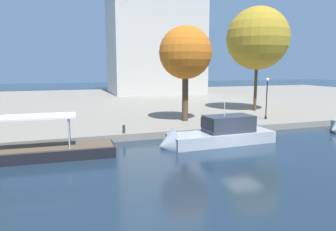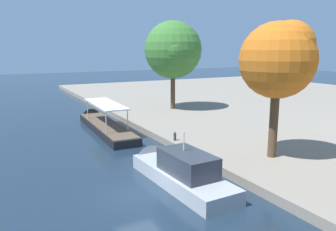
{
  "view_description": "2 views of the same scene",
  "coord_description": "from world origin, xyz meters",
  "px_view_note": "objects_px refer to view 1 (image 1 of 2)",
  "views": [
    {
      "loc": [
        -12.53,
        -19.79,
        6.37
      ],
      "look_at": [
        -4.22,
        5.31,
        2.22
      ],
      "focal_mm": 33.46,
      "sensor_mm": 36.0,
      "label": 1
    },
    {
      "loc": [
        17.35,
        -7.31,
        8.61
      ],
      "look_at": [
        -5.62,
        4.9,
        3.43
      ],
      "focal_mm": 35.98,
      "sensor_mm": 36.0,
      "label": 2
    }
  ],
  "objects_px": {
    "tree_0": "(260,40)",
    "tree_1": "(187,51)",
    "lamp_post": "(267,96)",
    "motor_yacht_1": "(215,137)",
    "mooring_bollard_0": "(124,129)"
  },
  "relations": [
    {
      "from": "tree_0",
      "to": "tree_1",
      "type": "height_order",
      "value": "tree_0"
    },
    {
      "from": "lamp_post",
      "to": "tree_1",
      "type": "distance_m",
      "value": 10.11
    },
    {
      "from": "motor_yacht_1",
      "to": "tree_1",
      "type": "relative_size",
      "value": 1.01
    },
    {
      "from": "motor_yacht_1",
      "to": "mooring_bollard_0",
      "type": "distance_m",
      "value": 7.89
    },
    {
      "from": "motor_yacht_1",
      "to": "tree_0",
      "type": "height_order",
      "value": "tree_0"
    },
    {
      "from": "motor_yacht_1",
      "to": "mooring_bollard_0",
      "type": "bearing_deg",
      "value": -30.41
    },
    {
      "from": "mooring_bollard_0",
      "to": "tree_1",
      "type": "xyz_separation_m",
      "value": [
        7.53,
        4.22,
        6.88
      ]
    },
    {
      "from": "tree_0",
      "to": "tree_1",
      "type": "relative_size",
      "value": 1.33
    },
    {
      "from": "mooring_bollard_0",
      "to": "tree_0",
      "type": "bearing_deg",
      "value": 23.99
    },
    {
      "from": "lamp_post",
      "to": "tree_1",
      "type": "relative_size",
      "value": 0.45
    },
    {
      "from": "motor_yacht_1",
      "to": "mooring_bollard_0",
      "type": "relative_size",
      "value": 13.07
    },
    {
      "from": "lamp_post",
      "to": "tree_1",
      "type": "height_order",
      "value": "tree_1"
    },
    {
      "from": "lamp_post",
      "to": "tree_0",
      "type": "height_order",
      "value": "tree_0"
    },
    {
      "from": "motor_yacht_1",
      "to": "tree_1",
      "type": "bearing_deg",
      "value": -96.47
    },
    {
      "from": "mooring_bollard_0",
      "to": "lamp_post",
      "type": "distance_m",
      "value": 16.63
    }
  ]
}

